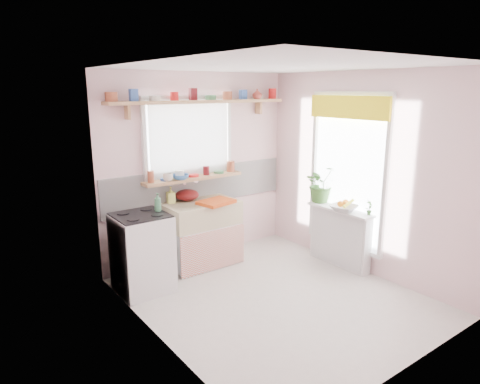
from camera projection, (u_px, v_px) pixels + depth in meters
room at (272, 161)px, 5.53m from camera, size 3.20×3.20×3.20m
sink_unit at (202, 233)px, 5.62m from camera, size 0.95×0.65×1.11m
cooker at (142, 253)px, 4.87m from camera, size 0.58×0.58×0.93m
radiator_ledge at (340, 236)px, 5.62m from camera, size 0.22×0.95×0.78m
windowsill at (193, 178)px, 5.60m from camera, size 1.40×0.22×0.04m
pine_shelf at (202, 102)px, 5.45m from camera, size 2.52×0.24×0.04m
shelf_crockery at (200, 96)px, 5.42m from camera, size 2.47×0.11×0.12m
sill_crockery at (192, 173)px, 5.57m from camera, size 1.35×0.11×0.12m
dish_tray at (216, 202)px, 5.46m from camera, size 0.48×0.40×0.04m
colander at (187, 195)px, 5.61m from camera, size 0.35×0.35×0.14m
jade_plant at (321, 184)px, 5.80m from camera, size 0.50×0.45×0.50m
fruit_bowl at (344, 208)px, 5.38m from camera, size 0.39×0.39×0.08m
herb_pot at (369, 207)px, 5.21m from camera, size 0.12×0.09×0.19m
soap_bottle_sink at (171, 195)px, 5.47m from camera, size 0.11×0.11×0.21m
sill_cup at (168, 177)px, 5.31m from camera, size 0.14×0.14×0.10m
sill_bowl at (181, 177)px, 5.41m from camera, size 0.27×0.27×0.07m
shelf_vase at (257, 94)px, 5.88m from camera, size 0.15×0.15×0.14m
cooker_bottle at (158, 202)px, 4.87m from camera, size 0.10×0.10×0.21m
fruit at (344, 203)px, 5.37m from camera, size 0.20×0.14×0.10m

